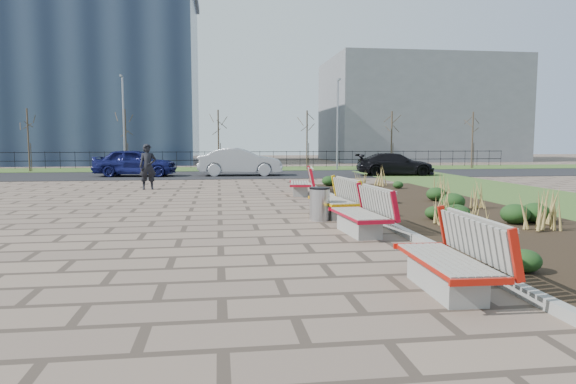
{
  "coord_description": "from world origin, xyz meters",
  "views": [
    {
      "loc": [
        -0.02,
        -8.2,
        2.05
      ],
      "look_at": [
        1.5,
        3.0,
        0.9
      ],
      "focal_mm": 32.0,
      "sensor_mm": 36.0,
      "label": 1
    }
  ],
  "objects": [
    {
      "name": "ground",
      "position": [
        0.0,
        0.0,
        0.0
      ],
      "size": [
        120.0,
        120.0,
        0.0
      ],
      "primitive_type": "plane",
      "color": "#6F5C4C",
      "rests_on": "ground"
    },
    {
      "name": "planting_bed",
      "position": [
        6.25,
        5.0,
        0.05
      ],
      "size": [
        4.5,
        18.0,
        0.1
      ],
      "primitive_type": "cube",
      "color": "black",
      "rests_on": "ground"
    },
    {
      "name": "planting_curb",
      "position": [
        3.92,
        5.0,
        0.07
      ],
      "size": [
        0.16,
        18.0,
        0.15
      ],
      "primitive_type": "cube",
      "color": "gray",
      "rests_on": "ground"
    },
    {
      "name": "grass_verge_far",
      "position": [
        0.0,
        28.0,
        0.02
      ],
      "size": [
        80.0,
        5.0,
        0.04
      ],
      "primitive_type": "cube",
      "color": "#33511E",
      "rests_on": "ground"
    },
    {
      "name": "road",
      "position": [
        0.0,
        22.0,
        0.01
      ],
      "size": [
        80.0,
        7.0,
        0.02
      ],
      "primitive_type": "cube",
      "color": "black",
      "rests_on": "ground"
    },
    {
      "name": "bench_a",
      "position": [
        3.0,
        -1.76,
        0.5
      ],
      "size": [
        0.96,
        2.12,
        1.0
      ],
      "primitive_type": null,
      "rotation": [
        0.0,
        0.0,
        -0.03
      ],
      "color": "#B9180C",
      "rests_on": "ground"
    },
    {
      "name": "bench_b",
      "position": [
        3.0,
        2.57,
        0.5
      ],
      "size": [
        1.03,
        2.15,
        1.0
      ],
      "primitive_type": null,
      "rotation": [
        0.0,
        0.0,
        0.06
      ],
      "color": "#B10B22",
      "rests_on": "ground"
    },
    {
      "name": "bench_c",
      "position": [
        3.0,
        5.11,
        0.5
      ],
      "size": [
        1.12,
        2.18,
        1.0
      ],
      "primitive_type": null,
      "rotation": [
        0.0,
        0.0,
        0.11
      ],
      "color": "#FFBA0D",
      "rests_on": "ground"
    },
    {
      "name": "bench_d",
      "position": [
        3.0,
        10.69,
        0.5
      ],
      "size": [
        1.18,
        2.2,
        1.0
      ],
      "primitive_type": null,
      "rotation": [
        0.0,
        0.0,
        -0.14
      ],
      "color": "#B30B1E",
      "rests_on": "ground"
    },
    {
      "name": "litter_bin",
      "position": [
        2.53,
        4.55,
        0.41
      ],
      "size": [
        0.51,
        0.51,
        0.83
      ],
      "primitive_type": "cylinder",
      "color": "#B2B2B7",
      "rests_on": "ground"
    },
    {
      "name": "pedestrian",
      "position": [
        -2.92,
        13.61,
        0.94
      ],
      "size": [
        0.75,
        0.56,
        1.89
      ],
      "primitive_type": "imported",
      "rotation": [
        0.0,
        0.0,
        0.17
      ],
      "color": "black",
      "rests_on": "ground"
    },
    {
      "name": "car_blue",
      "position": [
        -4.63,
        21.39,
        0.79
      ],
      "size": [
        4.71,
        2.33,
        1.54
      ],
      "primitive_type": "imported",
      "rotation": [
        0.0,
        0.0,
        1.45
      ],
      "color": "#11154E",
      "rests_on": "road"
    },
    {
      "name": "car_silver",
      "position": [
        1.22,
        21.22,
        0.8
      ],
      "size": [
        4.84,
        1.91,
        1.57
      ],
      "primitive_type": "imported",
      "rotation": [
        0.0,
        0.0,
        1.52
      ],
      "color": "#9C9EA3",
      "rests_on": "road"
    },
    {
      "name": "car_black",
      "position": [
        10.01,
        20.05,
        0.66
      ],
      "size": [
        4.58,
        2.25,
        1.28
      ],
      "primitive_type": "imported",
      "rotation": [
        0.0,
        0.0,
        1.47
      ],
      "color": "black",
      "rests_on": "road"
    },
    {
      "name": "tree_a",
      "position": [
        -12.0,
        26.5,
        2.04
      ],
      "size": [
        1.4,
        1.4,
        4.0
      ],
      "primitive_type": null,
      "color": "#4C3D2D",
      "rests_on": "grass_verge_far"
    },
    {
      "name": "tree_b",
      "position": [
        -6.0,
        26.5,
        2.04
      ],
      "size": [
        1.4,
        1.4,
        4.0
      ],
      "primitive_type": null,
      "color": "#4C3D2D",
      "rests_on": "grass_verge_far"
    },
    {
      "name": "tree_c",
      "position": [
        0.0,
        26.5,
        2.04
      ],
      "size": [
        1.4,
        1.4,
        4.0
      ],
      "primitive_type": null,
      "color": "#4C3D2D",
      "rests_on": "grass_verge_far"
    },
    {
      "name": "tree_d",
      "position": [
        6.0,
        26.5,
        2.04
      ],
      "size": [
        1.4,
        1.4,
        4.0
      ],
      "primitive_type": null,
      "color": "#4C3D2D",
      "rests_on": "grass_verge_far"
    },
    {
      "name": "tree_e",
      "position": [
        12.0,
        26.5,
        2.04
      ],
      "size": [
        1.4,
        1.4,
        4.0
      ],
      "primitive_type": null,
      "color": "#4C3D2D",
      "rests_on": "grass_verge_far"
    },
    {
      "name": "tree_f",
      "position": [
        18.0,
        26.5,
        2.04
      ],
      "size": [
        1.4,
        1.4,
        4.0
      ],
      "primitive_type": null,
      "color": "#4C3D2D",
      "rests_on": "grass_verge_far"
    },
    {
      "name": "lamp_west",
      "position": [
        -6.0,
        26.0,
        3.04
      ],
      "size": [
        0.24,
        0.6,
        6.0
      ],
      "primitive_type": null,
      "color": "gray",
      "rests_on": "grass_verge_far"
    },
    {
      "name": "lamp_east",
      "position": [
        8.0,
        26.0,
        3.04
      ],
      "size": [
        0.24,
        0.6,
        6.0
      ],
      "primitive_type": null,
      "color": "gray",
      "rests_on": "grass_verge_far"
    },
    {
      "name": "railing_fence",
      "position": [
        0.0,
        29.5,
        0.64
      ],
      "size": [
        44.0,
        0.1,
        1.2
      ],
      "primitive_type": null,
      "color": "black",
      "rests_on": "grass_verge_far"
    },
    {
      "name": "building_grey",
      "position": [
        20.0,
        42.0,
        5.0
      ],
      "size": [
        18.0,
        12.0,
        10.0
      ],
      "primitive_type": "cube",
      "color": "slate",
      "rests_on": "ground"
    }
  ]
}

